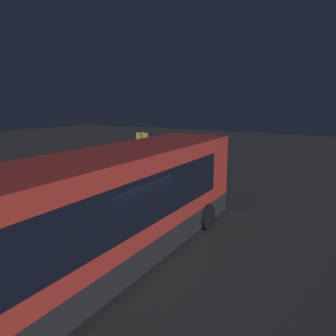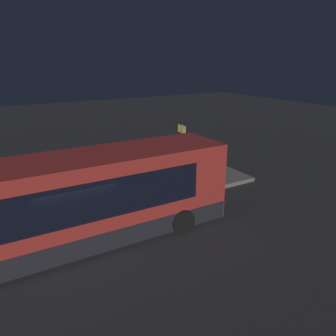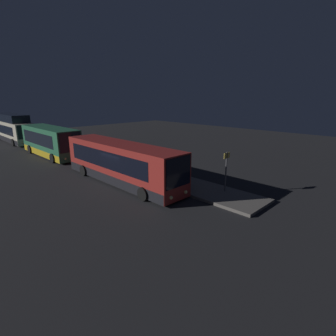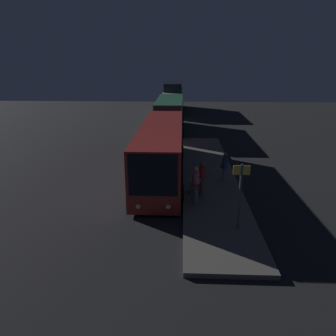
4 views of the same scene
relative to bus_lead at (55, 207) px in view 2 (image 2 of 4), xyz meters
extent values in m
plane|color=#232326|center=(0.45, -0.25, -1.56)|extent=(80.00, 80.00, 0.00)
cube|color=#605B56|center=(0.45, 2.94, -1.46)|extent=(20.00, 3.18, 0.20)
cube|color=maroon|center=(0.06, 0.00, 0.09)|extent=(12.23, 2.47, 2.98)
cube|color=black|center=(0.06, 0.00, -1.05)|extent=(12.17, 2.49, 0.70)
cube|color=black|center=(-0.25, 0.00, 0.45)|extent=(10.03, 2.50, 1.31)
cube|color=black|center=(6.19, 0.00, 0.53)|extent=(0.06, 2.17, 1.91)
sphere|color=#F9E58C|center=(6.21, 0.68, -0.95)|extent=(0.24, 0.24, 0.24)
sphere|color=#F9E58C|center=(6.21, -0.68, -0.95)|extent=(0.24, 0.24, 0.24)
cylinder|color=black|center=(4.21, 1.23, -1.10)|extent=(0.91, 0.30, 0.91)
cylinder|color=black|center=(4.21, -1.23, -1.10)|extent=(0.91, 0.30, 0.91)
cylinder|color=gray|center=(1.54, 3.75, -0.97)|extent=(0.30, 0.30, 0.76)
cylinder|color=#334C8C|center=(1.54, 3.75, -0.26)|extent=(0.42, 0.42, 0.66)
sphere|color=brown|center=(1.54, 3.75, 0.20)|extent=(0.25, 0.25, 0.25)
cube|color=#334C7F|center=(1.28, 3.68, -0.54)|extent=(0.21, 0.31, 0.24)
cylinder|color=gray|center=(4.73, 1.95, -0.93)|extent=(0.24, 0.24, 0.85)
cylinder|color=#CC6B8C|center=(4.73, 1.95, -0.14)|extent=(0.35, 0.35, 0.74)
sphere|color=tan|center=(4.73, 1.95, 0.36)|extent=(0.28, 0.28, 0.28)
cube|color=maroon|center=(4.99, 1.97, -0.46)|extent=(0.16, 0.29, 0.24)
cylinder|color=#6B604C|center=(3.80, 2.31, -0.94)|extent=(0.34, 0.34, 0.83)
cylinder|color=#BF3333|center=(3.80, 2.31, -0.16)|extent=(0.48, 0.48, 0.73)
sphere|color=brown|center=(3.80, 2.31, 0.34)|extent=(0.27, 0.27, 0.27)
cube|color=#598C59|center=(3.96, 2.09, -0.47)|extent=(0.31, 0.28, 0.24)
cube|color=#598C59|center=(3.48, 1.83, -1.00)|extent=(0.44, 0.21, 0.71)
cylinder|color=black|center=(3.48, 1.83, -0.52)|extent=(0.02, 0.02, 0.24)
cylinder|color=#4C4C51|center=(7.28, 3.62, 0.04)|extent=(0.10, 0.10, 2.79)
cube|color=#E5C64C|center=(7.28, 3.62, 1.19)|extent=(0.04, 0.67, 0.38)
camera|label=1|loc=(-5.95, -5.61, 2.94)|focal=35.00mm
camera|label=2|loc=(-1.78, -10.28, 4.63)|focal=35.00mm
camera|label=3|loc=(16.66, -11.42, 5.03)|focal=28.00mm
camera|label=4|loc=(19.61, 1.24, 5.26)|focal=35.00mm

